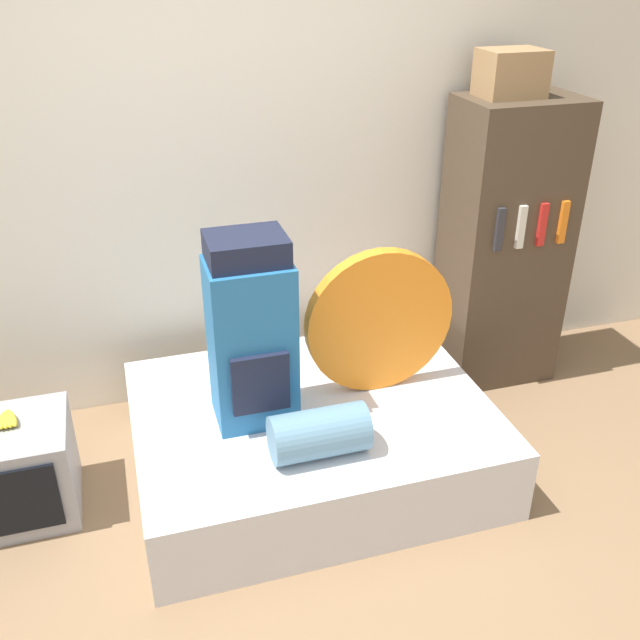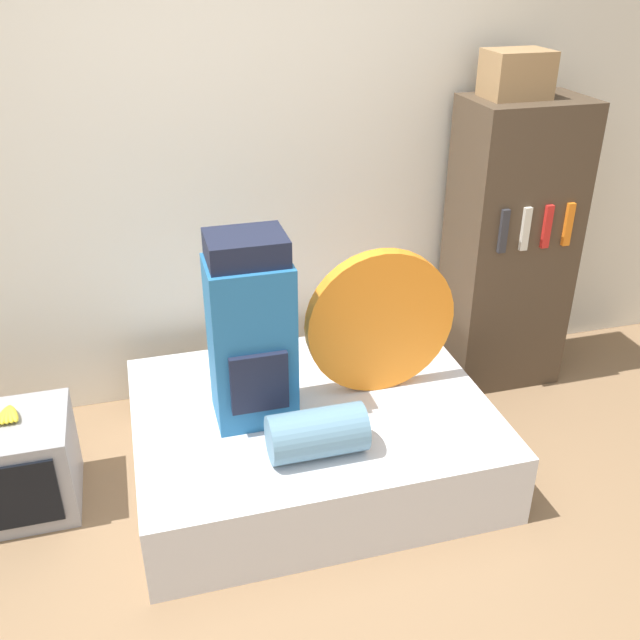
% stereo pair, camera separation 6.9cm
% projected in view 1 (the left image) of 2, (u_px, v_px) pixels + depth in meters
% --- Properties ---
extents(ground_plane, '(16.00, 16.00, 0.00)m').
position_uv_depth(ground_plane, '(310.00, 598.00, 2.83)').
color(ground_plane, '#846647').
extents(wall_back, '(8.00, 0.05, 2.60)m').
position_uv_depth(wall_back, '(218.00, 165.00, 3.59)').
color(wall_back, silver).
rests_on(wall_back, ground_plane).
extents(bed, '(1.66, 1.29, 0.37)m').
position_uv_depth(bed, '(312.00, 436.00, 3.45)').
color(bed, silver).
rests_on(bed, ground_plane).
extents(backpack, '(0.36, 0.32, 0.88)m').
position_uv_depth(backpack, '(251.00, 334.00, 3.10)').
color(backpack, '#23669E').
rests_on(backpack, bed).
extents(tent_bag, '(0.72, 0.07, 0.72)m').
position_uv_depth(tent_bag, '(379.00, 321.00, 3.34)').
color(tent_bag, orange).
rests_on(tent_bag, bed).
extents(sleeping_roll, '(0.41, 0.21, 0.21)m').
position_uv_depth(sleeping_roll, '(319.00, 433.00, 3.00)').
color(sleeping_roll, '#5B849E').
rests_on(sleeping_roll, bed).
extents(television, '(0.55, 0.47, 0.45)m').
position_uv_depth(television, '(9.00, 471.00, 3.16)').
color(television, '#939399').
rests_on(television, ground_plane).
extents(banana_bunch, '(0.12, 0.14, 0.04)m').
position_uv_depth(banana_bunch, '(7.00, 419.00, 3.10)').
color(banana_bunch, yellow).
rests_on(banana_bunch, television).
extents(bookshelf, '(0.62, 0.46, 1.61)m').
position_uv_depth(bookshelf, '(504.00, 245.00, 3.96)').
color(bookshelf, '#473828').
rests_on(bookshelf, ground_plane).
extents(cardboard_box, '(0.31, 0.24, 0.23)m').
position_uv_depth(cardboard_box, '(511.00, 73.00, 3.52)').
color(cardboard_box, '#99754C').
rests_on(cardboard_box, bookshelf).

